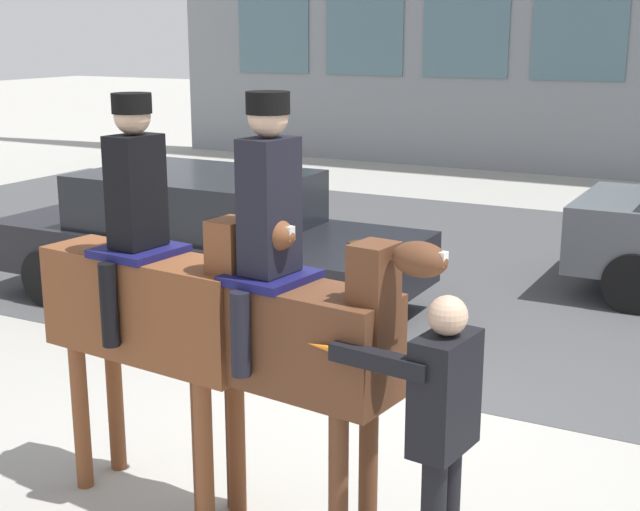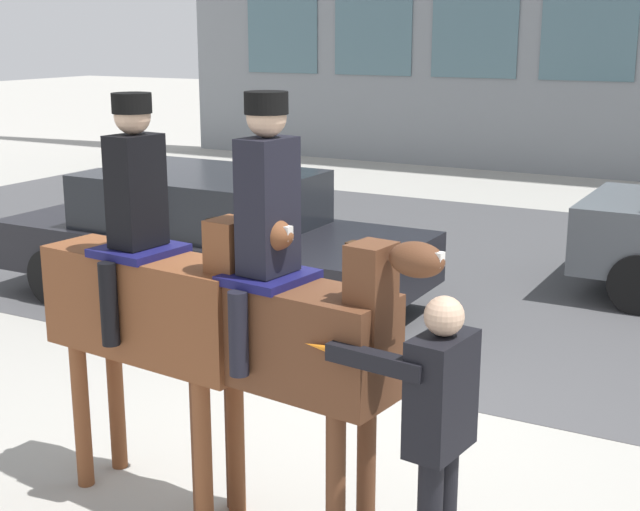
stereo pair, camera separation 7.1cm
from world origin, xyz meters
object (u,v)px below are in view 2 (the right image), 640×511
Objects in this scene: pedestrian_bystander at (437,432)px; mounted_horse_companion at (283,322)px; street_car_near_lane at (209,236)px; mounted_horse_lead at (154,297)px.

mounted_horse_companion is at bearing -3.81° from pedestrian_bystander.
mounted_horse_lead is at bearing -58.49° from street_car_near_lane.
mounted_horse_lead is 4.45m from street_car_near_lane.
mounted_horse_lead is 0.98× the size of mounted_horse_companion.
street_car_near_lane is (-3.27, 3.81, -0.64)m from mounted_horse_companion.
street_car_near_lane is at bearing 127.05° from mounted_horse_lead.
mounted_horse_companion is 0.56× the size of street_car_near_lane.
mounted_horse_companion reaches higher than pedestrian_bystander.
street_car_near_lane is (-4.29, 4.01, -0.27)m from pedestrian_bystander.
mounted_horse_lead is 0.97m from mounted_horse_companion.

